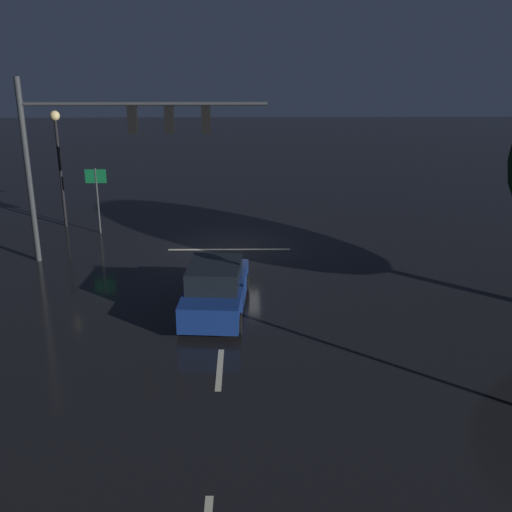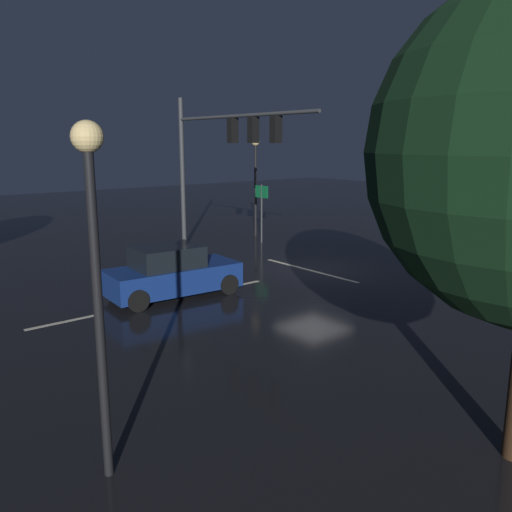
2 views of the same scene
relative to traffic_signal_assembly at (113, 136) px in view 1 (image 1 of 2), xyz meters
name	(u,v)px [view 1 (image 1 of 2)]	position (x,y,z in m)	size (l,w,h in m)	color
ground_plane	(229,247)	(-4.19, -1.45, -4.84)	(80.00, 80.00, 0.00)	black
traffic_signal_assembly	(113,136)	(0.00, 0.00, 0.00)	(9.04, 0.47, 6.98)	#383A3D
lane_dash_far	(227,284)	(-4.19, 2.55, -4.83)	(2.20, 0.16, 0.01)	beige
lane_dash_mid	(220,369)	(-4.19, 8.55, -4.83)	(2.20, 0.16, 0.01)	beige
stop_bar	(229,249)	(-4.19, -1.19, -4.83)	(5.00, 0.16, 0.01)	beige
car_approaching	(215,289)	(-3.92, 4.90, -4.04)	(2.16, 4.47, 1.70)	navy
street_lamp_right_kerb	(58,147)	(3.40, -4.59, -1.20)	(0.44, 0.44, 5.21)	black
route_sign	(97,187)	(1.60, -3.51, -2.74)	(0.90, 0.09, 2.91)	#383A3D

